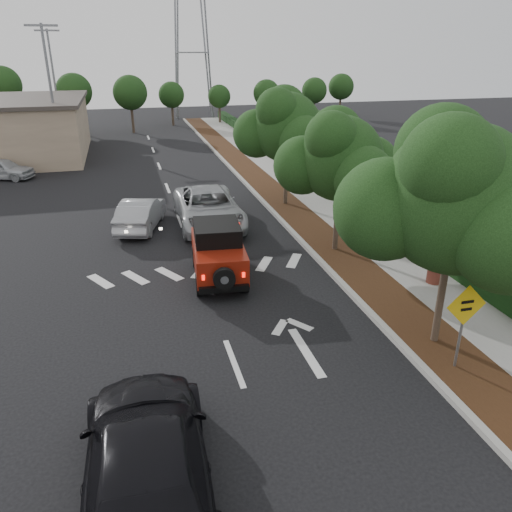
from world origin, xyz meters
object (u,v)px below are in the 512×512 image
object	(u,v)px
red_jeep	(218,250)
speed_hump_sign	(464,316)
silver_suv_ahead	(208,208)
black_suv_oncoming	(147,462)

from	to	relation	value
red_jeep	speed_hump_sign	xyz separation A→B (m)	(4.79, -7.11, 0.59)
silver_suv_ahead	speed_hump_sign	size ratio (longest dim) A/B	2.59
red_jeep	black_suv_oncoming	size ratio (longest dim) A/B	0.70
speed_hump_sign	black_suv_oncoming	bearing A→B (deg)	-165.45
red_jeep	silver_suv_ahead	distance (m)	5.61
silver_suv_ahead	black_suv_oncoming	size ratio (longest dim) A/B	1.05
red_jeep	silver_suv_ahead	world-z (taller)	red_jeep
red_jeep	silver_suv_ahead	bearing A→B (deg)	88.95
red_jeep	speed_hump_sign	world-z (taller)	speed_hump_sign
silver_suv_ahead	black_suv_oncoming	world-z (taller)	silver_suv_ahead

